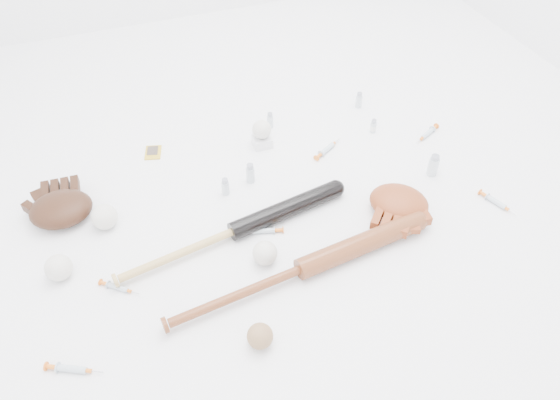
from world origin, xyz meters
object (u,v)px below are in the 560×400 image
object	(u,v)px
glove_dark	(61,209)
pedestal	(262,141)
bat_wood	(302,269)
bat_dark	(234,231)

from	to	relation	value
glove_dark	pedestal	size ratio (longest dim) A/B	3.55
bat_wood	pedestal	bearing A→B (deg)	74.65
bat_dark	pedestal	xyz separation A→B (m)	(0.24, 0.41, -0.01)
bat_wood	glove_dark	size ratio (longest dim) A/B	3.77
glove_dark	pedestal	bearing A→B (deg)	13.61
bat_wood	pedestal	xyz separation A→B (m)	(0.10, 0.63, -0.01)
pedestal	bat_dark	bearing A→B (deg)	-119.93
bat_dark	bat_wood	bearing A→B (deg)	-66.47
bat_dark	bat_wood	distance (m)	0.26
bat_wood	pedestal	world-z (taller)	bat_wood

